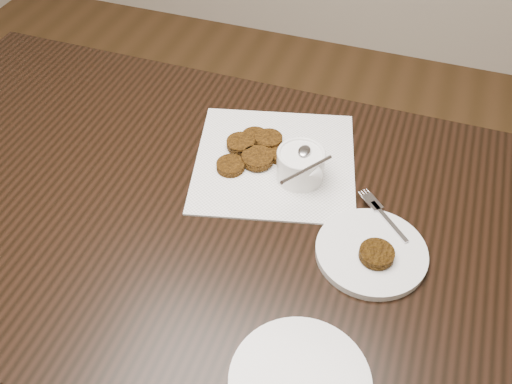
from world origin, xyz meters
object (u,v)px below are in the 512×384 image
table (179,300)px  plate_empty (300,382)px  plate_with_patty (372,249)px  napkin (275,162)px  sauce_ramekin (301,152)px

table → plate_empty: 0.61m
plate_with_patty → napkin: bearing=143.7°
sauce_ramekin → plate_with_patty: size_ratio=0.66×
table → napkin: (0.18, 0.17, 0.38)m
table → plate_empty: plate_empty is taller
plate_with_patty → table: bearing=178.9°
napkin → sauce_ramekin: sauce_ramekin is taller
table → sauce_ramekin: size_ratio=10.15×
napkin → plate_empty: bearing=-67.7°
sauce_ramekin → plate_with_patty: bearing=-39.7°
sauce_ramekin → plate_empty: 0.45m
napkin → plate_with_patty: plate_with_patty is taller
napkin → sauce_ramekin: 0.10m
table → plate_with_patty: size_ratio=6.71×
plate_with_patty → sauce_ramekin: bearing=140.3°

